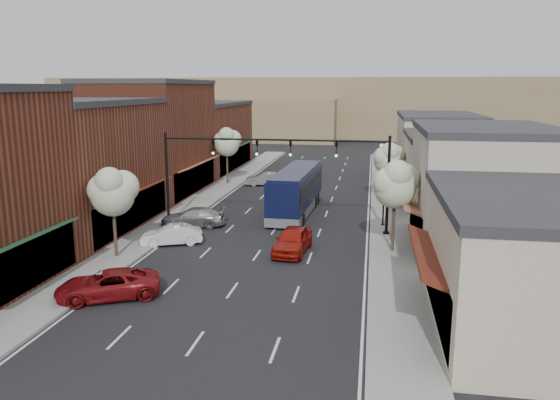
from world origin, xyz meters
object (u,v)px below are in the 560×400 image
at_px(lamp_post_near, 384,187).
at_px(parked_car_b, 171,235).
at_px(lamp_post_far, 381,157).
at_px(tree_left_far, 227,141).
at_px(red_hatchback, 293,240).
at_px(signal_mast_left, 198,166).
at_px(signal_mast_right, 354,170).
at_px(parked_car_c, 193,217).
at_px(parked_car_e, 265,179).
at_px(coach_bus, 296,190).
at_px(tree_right_near, 396,183).
at_px(tree_right_far, 389,158).
at_px(parked_car_a, 108,285).
at_px(tree_left_near, 113,191).

distance_m(lamp_post_near, parked_car_b, 15.75).
bearing_deg(lamp_post_far, tree_left_far, -172.70).
bearing_deg(red_hatchback, signal_mast_left, 151.68).
height_order(signal_mast_right, parked_car_b, signal_mast_right).
relative_size(parked_car_b, parked_car_c, 0.84).
height_order(signal_mast_right, signal_mast_left, same).
bearing_deg(parked_car_e, signal_mast_left, -14.30).
distance_m(signal_mast_right, coach_bus, 8.15).
distance_m(lamp_post_near, red_hatchback, 9.71).
bearing_deg(parked_car_b, lamp_post_far, 128.44).
bearing_deg(tree_right_near, tree_right_far, 90.00).
relative_size(lamp_post_far, parked_car_a, 0.89).
xyz_separation_m(parked_car_a, parked_car_c, (-0.42, 14.33, -0.00)).
bearing_deg(coach_bus, tree_left_far, 129.50).
relative_size(parked_car_a, parked_car_c, 1.05).
xyz_separation_m(tree_left_near, parked_car_b, (2.20, 3.44, -3.56)).
height_order(signal_mast_left, tree_left_near, signal_mast_left).
relative_size(tree_left_near, tree_left_far, 0.93).
xyz_separation_m(tree_left_near, lamp_post_near, (16.05, 10.56, -1.22)).
distance_m(tree_right_near, parked_car_c, 15.64).
xyz_separation_m(parked_car_b, parked_car_e, (1.86, 22.68, 0.03)).
bearing_deg(parked_car_b, coach_bus, 124.91).
bearing_deg(parked_car_b, lamp_post_near, 95.00).
bearing_deg(parked_car_e, coach_bus, 12.69).
bearing_deg(parked_car_c, parked_car_b, -5.33).
relative_size(lamp_post_far, parked_car_e, 1.06).
height_order(tree_right_far, parked_car_b, tree_right_far).
xyz_separation_m(signal_mast_left, tree_right_far, (13.97, 11.95, -0.63)).
relative_size(tree_right_near, parked_car_e, 1.42).
bearing_deg(parked_car_b, tree_right_near, 70.05).
height_order(tree_right_near, tree_left_far, tree_left_far).
relative_size(tree_right_near, tree_left_far, 0.97).
bearing_deg(red_hatchback, coach_bus, 101.59).
bearing_deg(tree_right_near, tree_left_far, 127.04).
relative_size(tree_right_far, red_hatchback, 1.14).
relative_size(lamp_post_far, coach_bus, 0.37).
height_order(lamp_post_near, lamp_post_far, same).
relative_size(tree_left_near, lamp_post_near, 1.28).
bearing_deg(coach_bus, parked_car_a, -105.81).
bearing_deg(lamp_post_near, tree_left_near, -146.67).
xyz_separation_m(signal_mast_left, tree_left_near, (-2.63, -8.05, -0.40)).
height_order(parked_car_a, parked_car_e, parked_car_a).
distance_m(coach_bus, red_hatchback, 11.16).
relative_size(signal_mast_left, lamp_post_far, 1.85).
relative_size(tree_left_far, parked_car_b, 1.53).
bearing_deg(tree_right_far, coach_bus, -141.68).
bearing_deg(parked_car_c, lamp_post_far, 137.61).
distance_m(signal_mast_left, tree_right_near, 14.55).
distance_m(signal_mast_left, lamp_post_far, 24.14).
bearing_deg(tree_left_near, parked_car_c, 76.19).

